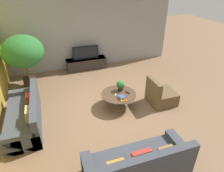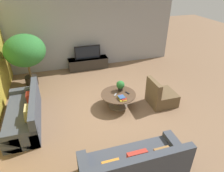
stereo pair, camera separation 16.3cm
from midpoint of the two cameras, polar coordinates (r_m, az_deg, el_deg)
ground_plane at (r=6.29m, az=-0.80°, el=-5.67°), size 24.00×24.00×0.00m
back_wall_stone at (r=8.55m, az=-7.92°, el=15.09°), size 7.40×0.12×3.00m
media_console at (r=8.64m, az=-7.88°, el=6.38°), size 1.68×0.50×0.46m
television at (r=8.45m, az=-8.11°, el=9.41°), size 1.07×0.13×0.55m
coffee_table at (r=6.12m, az=1.11°, el=-3.28°), size 1.06×1.06×0.44m
couch_by_wall at (r=5.96m, az=-24.22°, el=-7.75°), size 0.84×2.19×0.84m
couch_near_entry at (r=4.34m, az=6.29°, el=-21.50°), size 2.16×0.84×0.84m
armchair_wicker at (r=6.44m, az=12.95°, el=-2.66°), size 0.80×0.76×0.86m
potted_palm_tall at (r=7.47m, az=-24.60°, el=8.71°), size 1.37×1.37×1.87m
potted_plant_tabletop at (r=6.13m, az=1.69°, el=0.24°), size 0.25×0.25×0.33m
book_stack at (r=5.82m, az=2.19°, el=-3.32°), size 0.23×0.32×0.07m
remote_black at (r=6.11m, az=3.70°, el=-1.89°), size 0.09×0.16×0.02m
remote_silver at (r=6.00m, az=0.27°, el=-2.47°), size 0.13×0.15×0.02m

